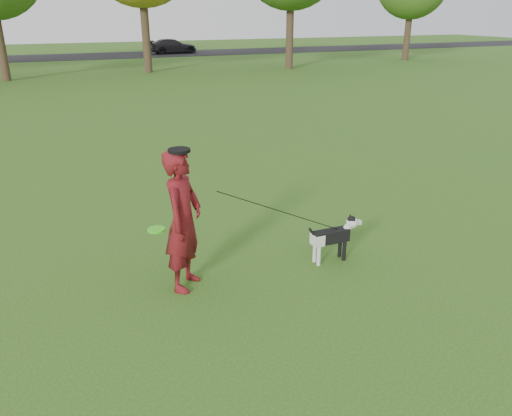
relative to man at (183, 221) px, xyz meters
name	(u,v)px	position (x,y,z in m)	size (l,w,h in m)	color
ground	(245,288)	(0.72, -0.40, -0.98)	(120.00, 120.00, 0.00)	#285116
road	(68,57)	(0.72, 39.60, -0.97)	(120.00, 7.00, 0.02)	black
man	(183,221)	(0.00, 0.00, 0.00)	(0.72, 0.47, 1.97)	#560C1A
dog	(334,235)	(2.29, -0.13, -0.55)	(0.93, 0.19, 0.71)	black
car_right	(172,46)	(9.60, 39.60, -0.34)	(1.73, 4.26, 1.24)	black
man_held_items	(280,211)	(1.39, -0.10, -0.04)	(2.93, 0.37, 1.50)	#3ADB1B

